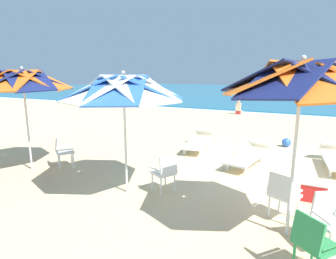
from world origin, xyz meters
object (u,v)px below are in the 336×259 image
object	(u,v)px
sun_lounger_2	(199,141)
beachgoer_seated	(239,109)
beach_ball	(286,142)
beach_umbrella_1	(124,89)
plastic_chair_4	(62,150)
plastic_chair_3	(165,171)
plastic_chair_0	(331,218)
plastic_chair_1	(314,242)
beach_umbrella_2	(23,81)
cooler_box	(313,191)
beach_umbrella_0	(301,81)
plastic_chair_2	(283,193)
sun_lounger_1	(249,155)

from	to	relation	value
sun_lounger_2	beachgoer_seated	distance (m)	8.81
beach_ball	beachgoer_seated	world-z (taller)	beachgoer_seated
beach_ball	beachgoer_seated	size ratio (longest dim) A/B	0.33
beach_umbrella_1	plastic_chair_4	world-z (taller)	beach_umbrella_1
plastic_chair_3	beach_ball	bearing A→B (deg)	67.42
plastic_chair_0	plastic_chair_1	size ratio (longest dim) A/B	1.00
plastic_chair_1	beach_umbrella_2	xyz separation A→B (m)	(-6.75, 1.27, 1.87)
plastic_chair_3	beach_ball	size ratio (longest dim) A/B	2.80
sun_lounger_2	cooler_box	distance (m)	4.36
beach_umbrella_2	beach_ball	distance (m)	8.51
plastic_chair_0	sun_lounger_2	xyz separation A→B (m)	(-3.58, 4.38, -0.22)
beach_umbrella_0	cooler_box	distance (m)	2.79
plastic_chair_4	sun_lounger_2	xyz separation A→B (m)	(2.74, 3.42, -0.22)
cooler_box	beach_ball	xyz separation A→B (m)	(-0.72, 4.28, -0.05)
plastic_chair_1	cooler_box	size ratio (longest dim) A/B	1.73
plastic_chair_2	sun_lounger_2	size ratio (longest dim) A/B	0.39
beach_umbrella_0	plastic_chair_4	distance (m)	6.14
sun_lounger_1	beachgoer_seated	size ratio (longest dim) A/B	2.41
beach_umbrella_2	plastic_chair_0	bearing A→B (deg)	-4.04
plastic_chair_1	plastic_chair_2	distance (m)	1.44
beach_umbrella_2	beach_ball	xyz separation A→B (m)	(6.13, 5.48, -2.21)
plastic_chair_0	sun_lounger_1	xyz separation A→B (m)	(-1.75, 3.45, -0.22)
plastic_chair_2	cooler_box	world-z (taller)	plastic_chair_2
sun_lounger_2	beach_ball	world-z (taller)	sun_lounger_2
beach_umbrella_0	sun_lounger_2	bearing A→B (deg)	125.27
beach_umbrella_2	beach_ball	bearing A→B (deg)	41.77
beach_umbrella_2	beach_umbrella_0	bearing A→B (deg)	-3.38
sun_lounger_2	plastic_chair_1	bearing A→B (deg)	-57.07
plastic_chair_0	sun_lounger_1	size ratio (longest dim) A/B	0.39
plastic_chair_1	sun_lounger_2	distance (m)	6.14
plastic_chair_0	sun_lounger_1	distance (m)	3.87
beachgoer_seated	beach_umbrella_0	bearing A→B (deg)	-75.21
plastic_chair_4	cooler_box	bearing A→B (deg)	6.75
beach_umbrella_1	sun_lounger_2	bearing A→B (deg)	86.42
plastic_chair_3	sun_lounger_2	distance (m)	3.72
plastic_chair_0	beach_ball	bearing A→B (deg)	98.27
plastic_chair_4	sun_lounger_1	world-z (taller)	plastic_chair_4
beach_umbrella_0	beachgoer_seated	xyz separation A→B (m)	(-3.45, 13.06, -2.17)
plastic_chair_2	beach_umbrella_1	bearing A→B (deg)	-175.91
plastic_chair_1	beach_umbrella_1	distance (m)	4.16
plastic_chair_1	beach_ball	size ratio (longest dim) A/B	2.80
plastic_chair_2	sun_lounger_2	world-z (taller)	plastic_chair_2
plastic_chair_1	beachgoer_seated	xyz separation A→B (m)	(-3.77, 13.95, -0.20)
beach_umbrella_2	beach_ball	size ratio (longest dim) A/B	8.83
beach_umbrella_0	plastic_chair_0	bearing A→B (deg)	-11.49
plastic_chair_2	plastic_chair_3	size ratio (longest dim) A/B	1.00
plastic_chair_1	sun_lounger_1	bearing A→B (deg)	109.59
beach_umbrella_0	plastic_chair_3	xyz separation A→B (m)	(-2.49, 0.59, -1.97)
plastic_chair_1	beach_umbrella_1	world-z (taller)	beach_umbrella_1
plastic_chair_0	plastic_chair_4	bearing A→B (deg)	171.33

